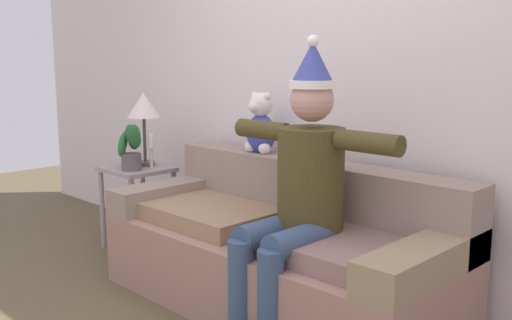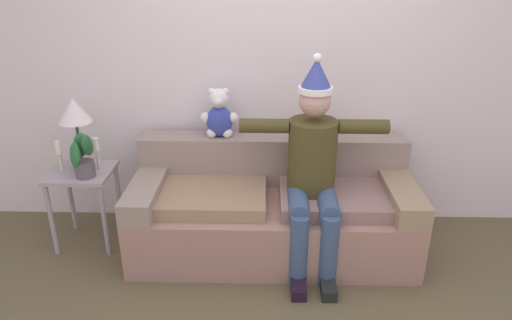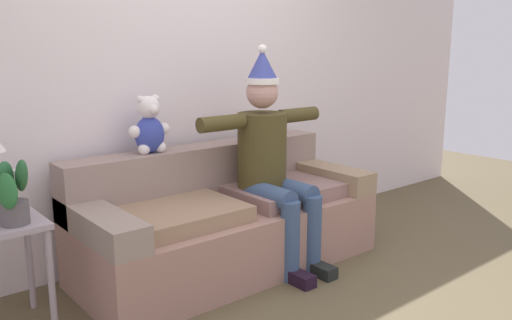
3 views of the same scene
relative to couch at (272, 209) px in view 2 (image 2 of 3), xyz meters
The scene contains 9 objects.
back_wall 1.15m from the couch, 90.00° to the left, with size 7.00×0.10×2.70m, color silver.
couch is the anchor object (origin of this frame).
person_seated 0.54m from the couch, 30.76° to the right, with size 1.02×0.77×1.51m.
teddy_bear 0.82m from the couch, 147.24° to the left, with size 0.29×0.17×0.38m.
side_table 1.44m from the couch, behind, with size 0.45×0.42×0.61m.
table_lamp 1.61m from the couch, behind, with size 0.24×0.24×0.53m.
potted_plant 1.43m from the couch, behind, with size 0.18×0.21×0.35m.
candle_tall 1.62m from the couch, behind, with size 0.04×0.04×0.24m.
candle_short 1.38m from the couch, behind, with size 0.04×0.04×0.25m.
Camera 2 is at (-0.05, -2.04, 2.05)m, focal length 32.50 mm.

